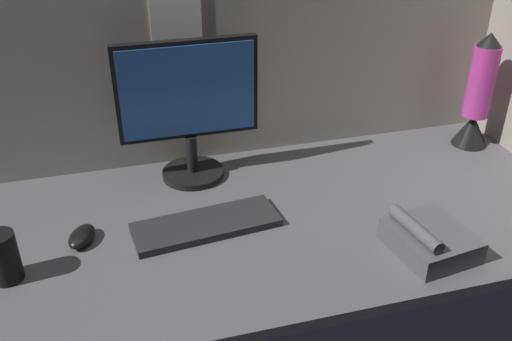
{
  "coord_description": "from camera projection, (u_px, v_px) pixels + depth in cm",
  "views": [
    {
      "loc": [
        -35.61,
        -119.82,
        85.64
      ],
      "look_at": [
        -5.9,
        0.0,
        14.0
      ],
      "focal_mm": 39.98,
      "sensor_mm": 36.0,
      "label": 1
    }
  ],
  "objects": [
    {
      "name": "lava_lamp",
      "position": [
        478.0,
        100.0,
        1.78
      ],
      "size": [
        11.25,
        11.25,
        36.83
      ],
      "color": "black",
      "rests_on": "ground_plane"
    },
    {
      "name": "cubicle_wall_back",
      "position": [
        229.0,
        26.0,
        1.62
      ],
      "size": [
        180.0,
        5.5,
        79.47
      ],
      "color": "gray",
      "rests_on": "ground_plane"
    },
    {
      "name": "desk_phone",
      "position": [
        429.0,
        239.0,
        1.36
      ],
      "size": [
        19.49,
        21.19,
        8.8
      ],
      "color": "#4C4C51",
      "rests_on": "ground_plane"
    },
    {
      "name": "mug_black_travel",
      "position": [
        3.0,
        257.0,
        1.26
      ],
      "size": [
        6.79,
        6.79,
        12.14
      ],
      "color": "black",
      "rests_on": "ground_plane"
    },
    {
      "name": "mouse",
      "position": [
        82.0,
        236.0,
        1.4
      ],
      "size": [
        9.03,
        11.05,
        3.4
      ],
      "primitive_type": "ellipsoid",
      "rotation": [
        0.0,
        0.0,
        -0.42
      ],
      "color": "black",
      "rests_on": "ground_plane"
    },
    {
      "name": "ground_plane",
      "position": [
        264.0,
        218.0,
        1.52
      ],
      "size": [
        180.0,
        80.0,
        3.0
      ],
      "primitive_type": "cube",
      "color": "#515156"
    },
    {
      "name": "monitor",
      "position": [
        188.0,
        105.0,
        1.57
      ],
      "size": [
        39.27,
        18.0,
        40.66
      ],
      "color": "black",
      "rests_on": "ground_plane"
    },
    {
      "name": "keyboard",
      "position": [
        206.0,
        225.0,
        1.45
      ],
      "size": [
        38.15,
        16.77,
        2.0
      ],
      "primitive_type": "cube",
      "rotation": [
        0.0,
        0.0,
        0.1
      ],
      "color": "#262628",
      "rests_on": "ground_plane"
    }
  ]
}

